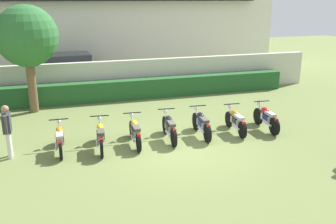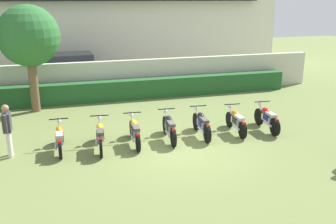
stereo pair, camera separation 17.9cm
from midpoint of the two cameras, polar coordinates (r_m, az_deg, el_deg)
The scene contains 14 objects.
ground at distance 12.15m, azimuth 1.15°, elevation -5.59°, with size 60.00×60.00×0.00m, color olive.
building at distance 25.26m, azimuth -9.51°, elevation 16.04°, with size 20.32×6.50×8.71m.
compound_wall at distance 18.68m, azimuth -5.92°, elevation 5.16°, with size 19.30×0.30×1.74m, color beige.
hedge_row at distance 18.10m, azimuth -5.44°, elevation 3.47°, with size 15.44×0.70×0.93m, color #235628.
parked_car at distance 20.33m, azimuth -15.24°, elevation 5.81°, with size 4.57×2.21×1.89m.
tree_far_side at distance 16.47m, azimuth -20.81°, elevation 10.54°, with size 2.48×2.48×4.41m.
motorcycle_in_row_0 at distance 12.29m, azimuth -16.39°, elevation -3.85°, with size 0.60×1.80×0.94m.
motorcycle_in_row_1 at distance 12.18m, azimuth -10.55°, elevation -3.52°, with size 0.60×1.97×0.98m.
motorcycle_in_row_2 at distance 12.45m, azimuth -5.42°, elevation -2.92°, with size 0.60×1.91×0.95m.
motorcycle_in_row_3 at distance 12.77m, azimuth -0.20°, elevation -2.27°, with size 0.60×1.93×0.97m.
motorcycle_in_row_4 at distance 13.16m, azimuth 4.68°, elevation -1.72°, with size 0.60×1.92×0.97m.
motorcycle_in_row_5 at distance 13.67m, azimuth 9.80°, elevation -1.26°, with size 0.60×1.80×0.95m.
motorcycle_in_row_6 at distance 14.17m, azimuth 14.25°, elevation -0.83°, with size 0.60×1.87×0.98m.
inspector_person at distance 12.22m, azimuth -23.47°, elevation -2.10°, with size 0.22×0.66×1.63m.
Camera 1 is at (-3.64, -10.62, 4.66)m, focal length 40.43 mm.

